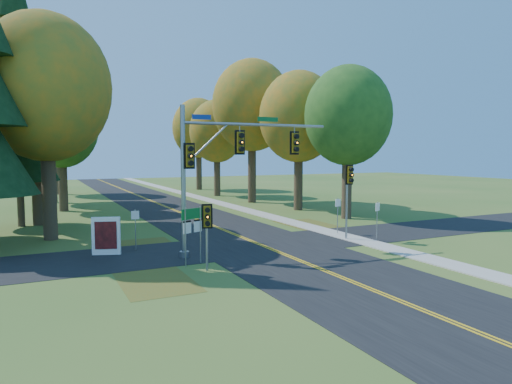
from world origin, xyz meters
name	(u,v)px	position (x,y,z in m)	size (l,w,h in m)	color
ground	(275,251)	(0.00, 0.00, 0.00)	(160.00, 160.00, 0.00)	#325B20
road_main	(275,251)	(0.00, 0.00, 0.01)	(8.00, 160.00, 0.02)	black
road_cross	(259,244)	(0.00, 2.00, 0.01)	(60.00, 6.00, 0.02)	black
centerline_left	(274,251)	(-0.10, 0.00, 0.03)	(0.10, 160.00, 0.01)	gold
centerline_right	(277,250)	(0.10, 0.00, 0.03)	(0.10, 160.00, 0.01)	gold
sidewalk_east	(363,241)	(6.20, 0.00, 0.03)	(1.60, 160.00, 0.06)	#9E998E
leaf_patch_w_near	(143,248)	(-6.50, 4.00, 0.01)	(4.00, 6.00, 0.00)	brown
leaf_patch_e	(317,227)	(6.80, 6.00, 0.01)	(3.50, 8.00, 0.00)	brown
leaf_patch_w_far	(155,281)	(-7.50, -3.00, 0.01)	(3.00, 5.00, 0.00)	brown
tree_w_a	(47,89)	(-11.13, 9.38, 9.49)	(8.00, 8.00, 14.15)	#38281C
tree_e_a	(348,116)	(11.57, 8.77, 8.53)	(7.20, 7.20, 12.73)	#38281C
tree_w_b	(35,88)	(-11.72, 16.29, 10.37)	(8.60, 8.60, 15.38)	#38281C
tree_e_b	(299,117)	(10.97, 15.58, 8.90)	(7.60, 7.60, 13.33)	#38281C
tree_w_c	(62,127)	(-9.54, 24.47, 7.94)	(6.80, 6.80, 11.91)	#38281C
tree_e_c	(252,106)	(9.88, 23.69, 10.66)	(8.80, 8.80, 15.79)	#38281C
tree_w_d	(51,114)	(-10.13, 33.18, 9.78)	(8.20, 8.20, 14.56)	#38281C
tree_e_d	(217,132)	(9.26, 32.87, 8.24)	(7.00, 7.00, 12.32)	#38281C
tree_w_e	(58,118)	(-8.92, 44.09, 10.07)	(8.40, 8.40, 14.97)	#38281C
tree_e_e	(199,128)	(10.47, 43.58, 9.19)	(7.80, 7.80, 13.74)	#38281C
pine_c	(16,96)	(-13.00, 16.00, 9.69)	(5.60, 5.60, 20.56)	#38281C
traffic_mast	(223,160)	(-2.91, 0.57, 5.11)	(8.77, 0.79, 7.95)	gray
east_signal_pole	(349,183)	(5.69, 0.85, 3.61)	(0.55, 0.64, 4.76)	#94979D
ped_signal_pole	(207,221)	(-4.97, -2.61, 2.36)	(0.49, 0.58, 3.17)	gray
route_sign_cluster	(193,224)	(-5.14, -1.02, 2.02)	(1.26, 0.53, 2.87)	gray
info_kiosk	(106,236)	(-8.65, 3.13, 1.02)	(1.47, 0.68, 2.06)	white
reg_sign_e_north	(338,209)	(6.36, 2.88, 1.70)	(0.47, 0.10, 2.48)	gray
reg_sign_e_south	(377,214)	(7.24, -0.04, 1.68)	(0.45, 0.19, 2.46)	gray
reg_sign_w	(135,222)	(-6.97, 3.75, 1.58)	(0.44, 0.10, 2.31)	gray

